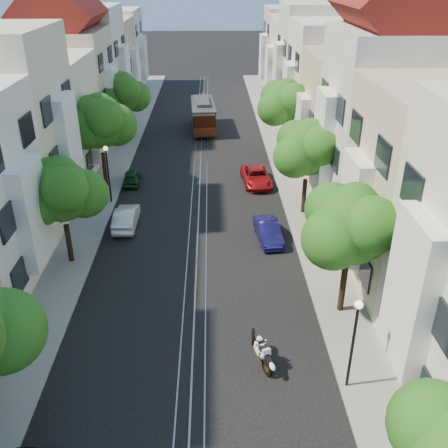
{
  "coord_description": "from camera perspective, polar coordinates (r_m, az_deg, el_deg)",
  "views": [
    {
      "loc": [
        0.93,
        -10.77,
        15.24
      ],
      "look_at": [
        1.6,
        14.28,
        2.2
      ],
      "focal_mm": 40.0,
      "sensor_mm": 36.0,
      "label": 1
    }
  ],
  "objects": [
    {
      "name": "tree_w_d",
      "position": [
        48.61,
        -11.4,
        14.33
      ],
      "size": [
        4.84,
        3.99,
        6.52
      ],
      "color": "black",
      "rests_on": "ground"
    },
    {
      "name": "townhouses_east",
      "position": [
        41.44,
        14.18,
        12.64
      ],
      "size": [
        7.75,
        72.0,
        12.0
      ],
      "color": "beige",
      "rests_on": "ground"
    },
    {
      "name": "tree_e_c",
      "position": [
        33.14,
        9.67,
        8.38
      ],
      "size": [
        4.84,
        3.99,
        6.52
      ],
      "color": "black",
      "rests_on": "ground"
    },
    {
      "name": "rail_right",
      "position": [
        41.65,
        -1.96,
        6.03
      ],
      "size": [
        0.06,
        80.0,
        0.02
      ],
      "primitive_type": "cube",
      "color": "gray",
      "rests_on": "ground"
    },
    {
      "name": "sidewalk_west",
      "position": [
        42.43,
        -12.61,
        5.85
      ],
      "size": [
        2.5,
        80.0,
        0.12
      ],
      "primitive_type": "cube",
      "color": "gray",
      "rests_on": "ground"
    },
    {
      "name": "lamp_east",
      "position": [
        20.01,
        14.7,
        -11.86
      ],
      "size": [
        0.32,
        0.32,
        4.16
      ],
      "color": "black",
      "rests_on": "ground"
    },
    {
      "name": "sidewalk_east",
      "position": [
        42.11,
        7.25,
        6.14
      ],
      "size": [
        2.5,
        80.0,
        0.12
      ],
      "primitive_type": "cube",
      "color": "gray",
      "rests_on": "ground"
    },
    {
      "name": "parked_car_e_far",
      "position": [
        39.01,
        3.7,
        5.41
      ],
      "size": [
        2.38,
        4.56,
        1.23
      ],
      "primitive_type": "imported",
      "rotation": [
        0.0,
        0.0,
        0.08
      ],
      "color": "maroon",
      "rests_on": "ground"
    },
    {
      "name": "lamp_west",
      "position": [
        35.77,
        -13.18,
        6.48
      ],
      "size": [
        0.32,
        0.32,
        4.16
      ],
      "color": "black",
      "rests_on": "ground"
    },
    {
      "name": "lane_line",
      "position": [
        41.67,
        -2.72,
        6.01
      ],
      "size": [
        0.08,
        80.0,
        0.01
      ],
      "primitive_type": "cube",
      "color": "tan",
      "rests_on": "ground"
    },
    {
      "name": "tree_e_d",
      "position": [
        43.48,
        7.08,
        13.49
      ],
      "size": [
        5.01,
        4.16,
        6.85
      ],
      "color": "black",
      "rests_on": "ground"
    },
    {
      "name": "tree_w_b",
      "position": [
        28.19,
        -18.07,
        3.47
      ],
      "size": [
        4.72,
        3.87,
        6.27
      ],
      "color": "black",
      "rests_on": "ground"
    },
    {
      "name": "ground",
      "position": [
        41.67,
        -2.72,
        6.01
      ],
      "size": [
        200.0,
        200.0,
        0.0
      ],
      "primitive_type": "plane",
      "color": "black",
      "rests_on": "ground"
    },
    {
      "name": "townhouses_west",
      "position": [
        41.99,
        -19.67,
        11.93
      ],
      "size": [
        7.75,
        72.0,
        11.76
      ],
      "color": "silver",
      "rests_on": "ground"
    },
    {
      "name": "parked_car_w_mid",
      "position": [
        33.08,
        -11.11,
        0.75
      ],
      "size": [
        1.36,
        3.87,
        1.28
      ],
      "primitive_type": "imported",
      "rotation": [
        0.0,
        0.0,
        3.14
      ],
      "color": "silver",
      "rests_on": "ground"
    },
    {
      "name": "cable_car",
      "position": [
        52.43,
        -2.42,
        12.47
      ],
      "size": [
        2.75,
        7.48,
        2.83
      ],
      "rotation": [
        0.0,
        0.0,
        0.06
      ],
      "color": "black",
      "rests_on": "ground"
    },
    {
      "name": "parked_car_w_far",
      "position": [
        39.77,
        -10.48,
        5.32
      ],
      "size": [
        1.43,
        3.2,
        1.07
      ],
      "primitive_type": "imported",
      "rotation": [
        0.0,
        0.0,
        3.2
      ],
      "color": "#163818",
      "rests_on": "ground"
    },
    {
      "name": "tree_w_c",
      "position": [
        38.03,
        -13.99,
        11.18
      ],
      "size": [
        5.13,
        4.28,
        7.09
      ],
      "color": "black",
      "rests_on": "ground"
    },
    {
      "name": "rail_slot",
      "position": [
        41.66,
        -2.72,
        6.02
      ],
      "size": [
        0.06,
        80.0,
        0.02
      ],
      "primitive_type": "cube",
      "color": "gray",
      "rests_on": "ground"
    },
    {
      "name": "rail_left",
      "position": [
        41.68,
        -3.48,
        6.01
      ],
      "size": [
        0.06,
        80.0,
        0.02
      ],
      "primitive_type": "cube",
      "color": "gray",
      "rests_on": "ground"
    },
    {
      "name": "sportbike_rider",
      "position": [
        21.71,
        4.3,
        -14.23
      ],
      "size": [
        0.9,
        1.97,
        1.42
      ],
      "rotation": [
        0.0,
        0.0,
        0.4
      ],
      "color": "black",
      "rests_on": "ground"
    },
    {
      "name": "parked_car_e_mid",
      "position": [
        30.97,
        5.09,
        -0.83
      ],
      "size": [
        1.66,
        3.78,
        1.21
      ],
      "primitive_type": "imported",
      "rotation": [
        0.0,
        0.0,
        0.11
      ],
      "color": "#0D0C3F",
      "rests_on": "ground"
    },
    {
      "name": "tree_e_b",
      "position": [
        23.24,
        14.45,
        -0.32
      ],
      "size": [
        4.93,
        4.08,
        6.68
      ],
      "color": "black",
      "rests_on": "ground"
    }
  ]
}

